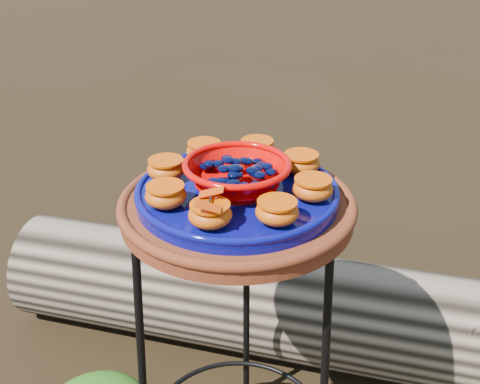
# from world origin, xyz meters

# --- Properties ---
(plant_stand) EXTENTS (0.44, 0.44, 0.70)m
(plant_stand) POSITION_xyz_m (0.00, 0.00, 0.35)
(plant_stand) COLOR black
(plant_stand) RESTS_ON ground
(terracotta_saucer) EXTENTS (0.43, 0.43, 0.03)m
(terracotta_saucer) POSITION_xyz_m (0.00, 0.00, 0.72)
(terracotta_saucer) COLOR #63280C
(terracotta_saucer) RESTS_ON plant_stand
(cobalt_plate) EXTENTS (0.37, 0.37, 0.02)m
(cobalt_plate) POSITION_xyz_m (0.00, 0.00, 0.75)
(cobalt_plate) COLOR #080C4C
(cobalt_plate) RESTS_ON terracotta_saucer
(red_bowl) EXTENTS (0.18, 0.18, 0.05)m
(red_bowl) POSITION_xyz_m (0.00, 0.00, 0.78)
(red_bowl) COLOR #D10402
(red_bowl) RESTS_ON cobalt_plate
(glass_gems) EXTENTS (0.14, 0.14, 0.02)m
(glass_gems) POSITION_xyz_m (0.00, 0.00, 0.82)
(glass_gems) COLOR black
(glass_gems) RESTS_ON red_bowl
(orange_half_0) EXTENTS (0.07, 0.07, 0.04)m
(orange_half_0) POSITION_xyz_m (-0.03, -0.13, 0.78)
(orange_half_0) COLOR #B5430C
(orange_half_0) RESTS_ON cobalt_plate
(orange_half_1) EXTENTS (0.07, 0.07, 0.04)m
(orange_half_1) POSITION_xyz_m (0.08, -0.11, 0.78)
(orange_half_1) COLOR #B5430C
(orange_half_1) RESTS_ON cobalt_plate
(orange_half_2) EXTENTS (0.07, 0.07, 0.04)m
(orange_half_2) POSITION_xyz_m (0.14, -0.03, 0.78)
(orange_half_2) COLOR #B5430C
(orange_half_2) RESTS_ON cobalt_plate
(orange_half_3) EXTENTS (0.07, 0.07, 0.04)m
(orange_half_3) POSITION_xyz_m (0.11, 0.08, 0.78)
(orange_half_3) COLOR #B5430C
(orange_half_3) RESTS_ON cobalt_plate
(orange_half_4) EXTENTS (0.07, 0.07, 0.04)m
(orange_half_4) POSITION_xyz_m (0.03, 0.14, 0.78)
(orange_half_4) COLOR #B5430C
(orange_half_4) RESTS_ON cobalt_plate
(orange_half_5) EXTENTS (0.07, 0.07, 0.04)m
(orange_half_5) POSITION_xyz_m (-0.08, 0.11, 0.78)
(orange_half_5) COLOR #B5430C
(orange_half_5) RESTS_ON cobalt_plate
(orange_half_6) EXTENTS (0.07, 0.07, 0.04)m
(orange_half_6) POSITION_xyz_m (-0.14, 0.03, 0.78)
(orange_half_6) COLOR #B5430C
(orange_half_6) RESTS_ON cobalt_plate
(orange_half_7) EXTENTS (0.07, 0.07, 0.04)m
(orange_half_7) POSITION_xyz_m (-0.11, -0.08, 0.78)
(orange_half_7) COLOR #B5430C
(orange_half_7) RESTS_ON cobalt_plate
(butterfly) EXTENTS (0.09, 0.06, 0.02)m
(butterfly) POSITION_xyz_m (-0.03, -0.13, 0.81)
(butterfly) COLOR #C23405
(butterfly) RESTS_ON orange_half_0
(driftwood_log) EXTENTS (1.72, 0.71, 0.31)m
(driftwood_log) POSITION_xyz_m (0.11, 0.44, 0.16)
(driftwood_log) COLOR black
(driftwood_log) RESTS_ON ground
(foliage_back) EXTENTS (0.33, 0.33, 0.17)m
(foliage_back) POSITION_xyz_m (-0.20, 0.64, 0.08)
(foliage_back) COLOR #1D5410
(foliage_back) RESTS_ON ground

